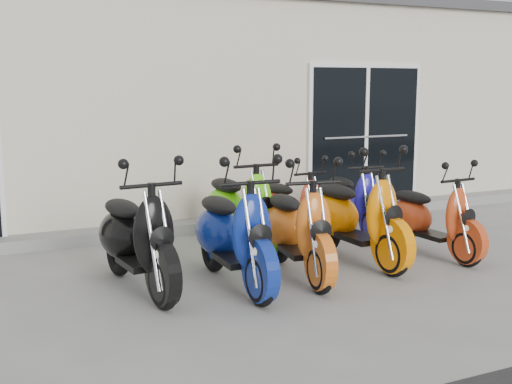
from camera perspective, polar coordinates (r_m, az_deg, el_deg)
ground at (r=7.18m, az=2.04°, el=-6.64°), size 80.00×80.00×0.00m
building at (r=11.77m, az=-9.61°, el=7.48°), size 14.00×6.00×3.20m
roof_cap at (r=11.83m, az=-9.85°, el=15.63°), size 14.20×6.20×0.16m
front_step at (r=8.95m, az=-3.86°, el=-2.89°), size 14.00×0.40×0.15m
door_right at (r=10.13m, az=9.64°, el=5.23°), size 2.02×0.08×2.22m
scooter_front_black at (r=6.31m, az=-10.60°, el=-2.67°), size 0.86×1.91×1.37m
scooter_front_blue at (r=6.33m, az=-2.04°, el=-2.45°), size 0.70×1.87×1.37m
scooter_front_orange_a at (r=6.68m, az=3.71°, el=-2.10°), size 0.86×1.84×1.31m
scooter_front_orange_b at (r=7.29m, az=8.95°, el=-0.98°), size 0.77×1.89×1.37m
scooter_front_red at (r=7.77m, az=15.43°, el=-1.29°), size 0.71×1.63×1.17m
scooter_back_green at (r=7.79m, az=-1.43°, el=-0.31°), size 0.77×1.84×1.33m
scooter_back_red at (r=8.28m, az=3.35°, el=-0.45°), size 0.76×1.59×1.13m
scooter_back_blue at (r=8.71m, az=8.59°, el=0.10°), size 0.75×1.64×1.17m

